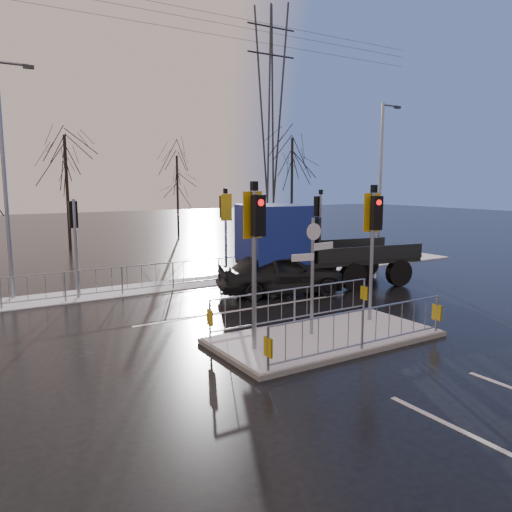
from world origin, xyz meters
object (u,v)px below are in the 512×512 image
car_far_lane (281,273)px  street_lamp_left (6,171)px  street_lamp_right (382,177)px  flatbed_truck (296,244)px  traffic_island (325,325)px

car_far_lane → street_lamp_left: 10.27m
street_lamp_right → street_lamp_left: 17.03m
car_far_lane → street_lamp_right: (8.52, 3.44, 3.59)m
car_far_lane → street_lamp_left: size_ratio=0.57×
flatbed_truck → street_lamp_left: street_lamp_left is taller
street_lamp_right → traffic_island: bearing=-141.3°
car_far_lane → street_lamp_right: size_ratio=0.58×
traffic_island → flatbed_truck: size_ratio=0.81×
flatbed_truck → street_lamp_right: bearing=21.4°
street_lamp_right → car_far_lane: bearing=-158.0°
car_far_lane → flatbed_truck: 1.53m
traffic_island → street_lamp_right: size_ratio=0.75×
traffic_island → car_far_lane: 5.47m
flatbed_truck → street_lamp_right: (7.45, 2.91, 2.65)m
traffic_island → flatbed_truck: 6.54m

